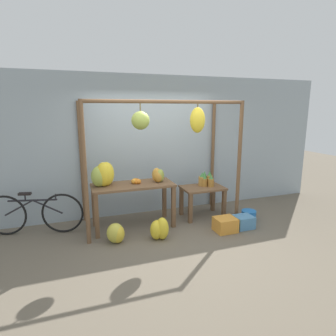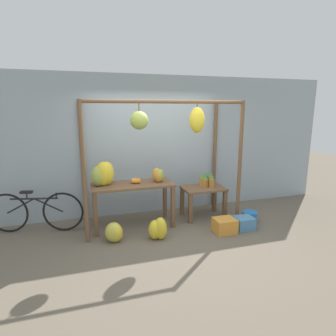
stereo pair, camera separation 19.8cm
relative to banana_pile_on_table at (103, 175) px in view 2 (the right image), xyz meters
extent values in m
plane|color=#665B4C|center=(1.06, -0.84, -1.00)|extent=(20.00, 20.00, 0.00)
cube|color=#99A8B2|center=(1.06, 0.65, 0.40)|extent=(8.00, 0.08, 2.80)
cylinder|color=brown|center=(-0.32, -0.47, 0.14)|extent=(0.07, 0.07, 2.28)
cylinder|color=brown|center=(2.44, -0.47, 0.14)|extent=(0.07, 0.07, 2.28)
cylinder|color=brown|center=(-0.32, 0.56, 0.14)|extent=(0.07, 0.07, 2.28)
cylinder|color=brown|center=(2.44, 0.56, 0.14)|extent=(0.07, 0.07, 2.28)
cylinder|color=brown|center=(1.06, -0.47, 1.25)|extent=(2.76, 0.06, 0.06)
cylinder|color=brown|center=(0.57, -0.47, 1.16)|extent=(0.02, 0.02, 0.12)
ellipsoid|color=#9EB247|center=(0.57, -0.47, 0.95)|extent=(0.29, 0.26, 0.29)
cylinder|color=brown|center=(1.57, -0.47, 1.19)|extent=(0.02, 0.02, 0.06)
ellipsoid|color=yellow|center=(1.57, -0.47, 0.95)|extent=(0.26, 0.24, 0.43)
cube|color=brown|center=(0.51, -0.05, -0.21)|extent=(1.47, 0.63, 0.04)
cube|color=brown|center=(-0.17, -0.32, -0.62)|extent=(0.07, 0.07, 0.77)
cube|color=brown|center=(1.19, -0.32, -0.62)|extent=(0.07, 0.07, 0.77)
cube|color=brown|center=(-0.17, 0.21, -0.62)|extent=(0.07, 0.07, 0.77)
cube|color=brown|center=(1.19, 0.21, -0.62)|extent=(0.07, 0.07, 0.77)
cube|color=brown|center=(1.93, -0.02, -0.41)|extent=(0.83, 0.55, 0.04)
cube|color=brown|center=(1.56, -0.25, -0.71)|extent=(0.07, 0.07, 0.58)
cube|color=brown|center=(2.29, -0.25, -0.71)|extent=(0.07, 0.07, 0.58)
cube|color=brown|center=(1.56, 0.21, -0.71)|extent=(0.07, 0.07, 0.58)
cube|color=brown|center=(2.29, 0.21, -0.71)|extent=(0.07, 0.07, 0.58)
ellipsoid|color=yellow|center=(0.05, 0.00, 0.02)|extent=(0.39, 0.38, 0.42)
ellipsoid|color=gold|center=(0.00, 0.05, -0.04)|extent=(0.36, 0.35, 0.30)
ellipsoid|color=#9EB247|center=(-0.07, -0.02, -0.01)|extent=(0.37, 0.36, 0.37)
ellipsoid|color=yellow|center=(0.00, -0.03, 0.02)|extent=(0.32, 0.31, 0.43)
sphere|color=orange|center=(0.59, -0.02, -0.16)|extent=(0.07, 0.07, 0.07)
sphere|color=orange|center=(0.59, -0.04, -0.16)|extent=(0.07, 0.07, 0.07)
sphere|color=orange|center=(0.62, 0.03, -0.15)|extent=(0.08, 0.08, 0.08)
sphere|color=orange|center=(0.60, -0.07, -0.15)|extent=(0.09, 0.09, 0.09)
sphere|color=orange|center=(0.62, -0.07, -0.15)|extent=(0.09, 0.09, 0.09)
sphere|color=orange|center=(0.53, -0.04, -0.15)|extent=(0.09, 0.09, 0.09)
sphere|color=orange|center=(0.60, -0.04, -0.15)|extent=(0.08, 0.08, 0.08)
sphere|color=orange|center=(0.57, 0.01, -0.15)|extent=(0.09, 0.09, 0.09)
sphere|color=orange|center=(0.57, -0.07, -0.16)|extent=(0.07, 0.07, 0.07)
cylinder|color=#A3702D|center=(1.98, 0.02, -0.31)|extent=(0.13, 0.13, 0.16)
cone|color=#428442|center=(1.98, 0.02, -0.17)|extent=(0.09, 0.09, 0.11)
cylinder|color=olive|center=(2.02, 0.11, -0.30)|extent=(0.14, 0.14, 0.16)
cone|color=#428442|center=(2.02, 0.11, -0.16)|extent=(0.10, 0.10, 0.13)
cylinder|color=#B27F38|center=(1.96, 0.07, -0.29)|extent=(0.15, 0.15, 0.18)
cone|color=#428442|center=(1.96, 0.07, -0.16)|extent=(0.10, 0.10, 0.09)
cylinder|color=#B27F38|center=(2.11, 0.05, -0.29)|extent=(0.12, 0.12, 0.20)
cone|color=#428442|center=(2.11, 0.05, -0.14)|extent=(0.08, 0.08, 0.10)
cylinder|color=#A3702D|center=(2.09, -0.05, -0.31)|extent=(0.12, 0.12, 0.16)
cone|color=#428442|center=(2.09, -0.05, -0.18)|extent=(0.08, 0.08, 0.08)
ellipsoid|color=gold|center=(0.12, -0.60, -0.85)|extent=(0.30, 0.32, 0.31)
ellipsoid|color=gold|center=(0.09, -0.59, -0.84)|extent=(0.37, 0.36, 0.33)
ellipsoid|color=yellow|center=(0.84, -0.73, -0.81)|extent=(0.29, 0.29, 0.38)
ellipsoid|color=yellow|center=(0.76, -0.69, -0.84)|extent=(0.31, 0.31, 0.33)
cube|color=orange|center=(2.00, -0.80, -0.88)|extent=(0.37, 0.32, 0.25)
cylinder|color=blue|center=(2.68, -0.52, -0.90)|extent=(0.28, 0.28, 0.20)
torus|color=black|center=(-1.64, 0.32, -0.65)|extent=(0.70, 0.20, 0.71)
torus|color=black|center=(-0.71, 0.10, -0.65)|extent=(0.70, 0.20, 0.71)
cylinder|color=black|center=(-1.18, 0.21, -0.39)|extent=(0.79, 0.21, 0.03)
cylinder|color=black|center=(-1.41, 0.26, -0.52)|extent=(0.48, 0.14, 0.28)
cylinder|color=black|center=(-0.94, 0.16, -0.52)|extent=(0.48, 0.14, 0.28)
cylinder|color=black|center=(-1.29, 0.24, -0.34)|extent=(0.02, 0.02, 0.10)
cube|color=black|center=(-1.29, 0.24, -0.27)|extent=(0.21, 0.12, 0.04)
cylinder|color=black|center=(-0.81, 0.12, -0.34)|extent=(0.02, 0.02, 0.10)
ellipsoid|color=gold|center=(0.96, -0.04, -0.06)|extent=(0.21, 0.19, 0.26)
ellipsoid|color=gold|center=(0.98, -0.07, -0.08)|extent=(0.21, 0.22, 0.22)
ellipsoid|color=#93A33D|center=(1.02, -0.07, -0.07)|extent=(0.22, 0.21, 0.24)
cube|color=#4C84B2|center=(2.40, -0.77, -0.89)|extent=(0.33, 0.29, 0.22)
camera|label=1|loc=(-0.50, -4.86, 1.14)|focal=30.00mm
camera|label=2|loc=(-0.31, -4.92, 1.14)|focal=30.00mm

